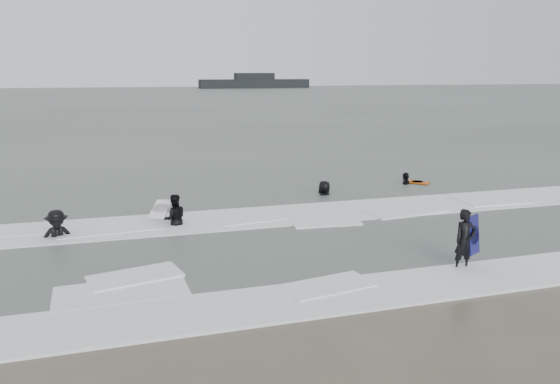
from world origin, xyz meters
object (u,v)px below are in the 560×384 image
object	(u,v)px
surfer_right_near	(406,185)
vessel_horizon	(254,83)
surfer_centre	(463,270)
surfer_wading	(175,226)
surfer_right_far	(324,196)
surfer_breaker	(58,240)

from	to	relation	value
surfer_right_near	vessel_horizon	bearing A→B (deg)	-153.98
surfer_centre	surfer_right_near	size ratio (longest dim) A/B	0.91
surfer_centre	surfer_wading	distance (m)	8.65
surfer_centre	vessel_horizon	size ratio (longest dim) A/B	0.05
surfer_wading	surfer_right_far	world-z (taller)	surfer_right_far
surfer_right_far	vessel_horizon	xyz separation A→B (m)	(28.81, 133.25, 1.56)
surfer_right_near	surfer_right_far	world-z (taller)	surfer_right_far
surfer_right_far	vessel_horizon	size ratio (longest dim) A/B	0.06
surfer_centre	surfer_breaker	xyz separation A→B (m)	(-9.79, 5.34, 0.00)
surfer_wading	surfer_breaker	bearing A→B (deg)	4.92
surfer_wading	surfer_right_far	size ratio (longest dim) A/B	0.91
surfer_wading	surfer_right_far	distance (m)	6.60
surfer_breaker	surfer_right_far	world-z (taller)	surfer_right_far
surfer_right_far	surfer_breaker	bearing A→B (deg)	-26.06
surfer_centre	surfer_right_far	world-z (taller)	surfer_right_far
surfer_breaker	surfer_right_near	bearing A→B (deg)	6.31
surfer_centre	surfer_right_far	bearing A→B (deg)	89.64
surfer_centre	surfer_right_near	distance (m)	10.23
surfer_right_far	surfer_right_near	bearing A→B (deg)	149.14
surfer_right_near	vessel_horizon	world-z (taller)	vessel_horizon
surfer_right_near	surfer_right_far	xyz separation A→B (m)	(-4.07, -1.02, 0.00)
surfer_centre	surfer_wading	bearing A→B (deg)	134.77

